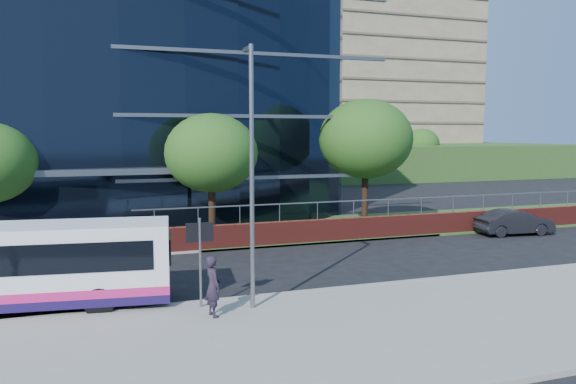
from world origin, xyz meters
name	(u,v)px	position (x,y,z in m)	size (l,w,h in m)	color
ground	(49,311)	(0.00, 0.00, 0.00)	(200.00, 200.00, 0.00)	black
pavement_near	(32,373)	(0.00, -5.00, 0.07)	(80.00, 8.00, 0.15)	gray
kerb	(46,319)	(0.00, -1.00, 0.08)	(80.00, 0.25, 0.16)	gray
yellow_line_outer	(47,319)	(0.00, -0.80, 0.01)	(80.00, 0.08, 0.01)	gold
yellow_line_inner	(47,317)	(0.00, -0.65, 0.01)	(80.00, 0.08, 0.01)	gold
grass_verge	(471,219)	(24.00, 11.00, 0.06)	(36.00, 8.00, 0.12)	#2D511E
retaining_wall	(452,223)	(20.00, 7.30, 0.61)	(34.00, 0.40, 2.11)	maroon
apartment_block	(316,94)	(32.00, 57.21, 11.11)	(60.00, 42.00, 30.00)	#2D511E
street_sign	(200,244)	(4.50, -1.59, 2.15)	(0.85, 0.09, 2.80)	slate
tree_far_c	(211,153)	(7.00, 9.00, 4.54)	(4.62, 4.62, 6.51)	black
tree_far_d	(366,139)	(16.00, 10.00, 5.19)	(5.28, 5.28, 7.44)	black
tree_dist_e	(307,142)	(24.00, 40.00, 4.54)	(4.62, 4.62, 6.51)	black
tree_dist_f	(422,144)	(40.00, 42.00, 4.21)	(4.29, 4.29, 6.05)	black
streetlight_east	(252,169)	(6.00, -2.17, 4.44)	(0.15, 0.77, 8.00)	slate
city_bus	(7,267)	(-1.15, 0.28, 1.44)	(10.25, 3.56, 2.71)	white
parked_car	(514,222)	(23.05, 5.98, 0.69)	(1.46, 4.18, 1.38)	black
pedestrian	(213,286)	(4.68, -2.59, 1.06)	(0.66, 0.43, 1.82)	#241C2A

